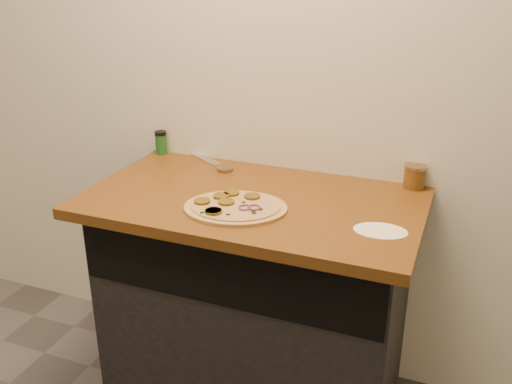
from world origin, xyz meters
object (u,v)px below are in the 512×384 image
at_px(pizza, 234,207).
at_px(salsa_jar, 415,176).
at_px(chefs_knife, 197,154).
at_px(spice_shaker, 161,142).

height_order(pizza, salsa_jar, salsa_jar).
relative_size(pizza, chefs_knife, 1.61).
xyz_separation_m(salsa_jar, spice_shaker, (-1.07, 0.00, 0.01)).
bearing_deg(pizza, salsa_jar, 37.99).
bearing_deg(salsa_jar, spice_shaker, 180.00).
relative_size(chefs_knife, salsa_jar, 2.98).
bearing_deg(spice_shaker, chefs_knife, 13.87).
height_order(pizza, spice_shaker, spice_shaker).
xyz_separation_m(chefs_knife, salsa_jar, (0.92, -0.04, 0.04)).
distance_m(pizza, chefs_knife, 0.60).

